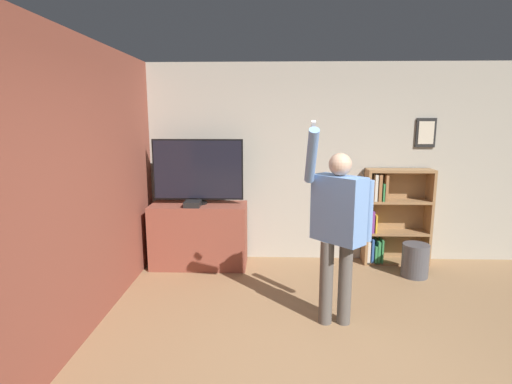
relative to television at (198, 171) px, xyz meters
name	(u,v)px	position (x,y,z in m)	size (l,w,h in m)	color
wall_back	(308,164)	(1.47, 0.35, 0.06)	(6.36, 0.09, 2.70)	#B2AD9E
wall_side_brick	(106,180)	(-0.75, -1.14, 0.06)	(0.06, 4.51, 2.70)	brown
tv_ledge	(199,235)	(0.00, -0.03, -0.87)	(1.26, 0.54, 0.85)	brown
television	(198,171)	(0.00, 0.00, 0.00)	(1.18, 0.22, 0.86)	black
game_console	(193,204)	(-0.05, -0.17, -0.41)	(0.20, 0.22, 0.07)	black
bookshelf	(390,217)	(2.59, 0.17, -0.65)	(0.88, 0.28, 1.30)	#997047
person	(338,222)	(1.58, -1.52, -0.27)	(0.64, 0.57, 1.96)	#56514C
waste_bin	(415,260)	(2.78, -0.32, -1.08)	(0.33, 0.33, 0.42)	#4C4C51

